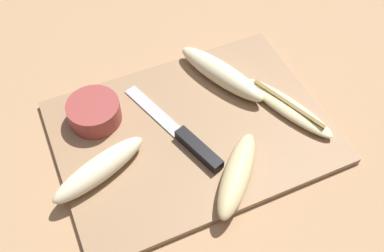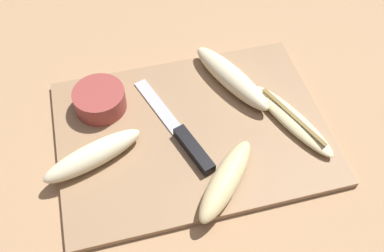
{
  "view_description": "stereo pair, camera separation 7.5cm",
  "coord_description": "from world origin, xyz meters",
  "px_view_note": "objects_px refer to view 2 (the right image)",
  "views": [
    {
      "loc": [
        -0.18,
        -0.41,
        0.62
      ],
      "look_at": [
        0.0,
        0.0,
        0.02
      ],
      "focal_mm": 42.0,
      "sensor_mm": 36.0,
      "label": 1
    },
    {
      "loc": [
        -0.11,
        -0.44,
        0.62
      ],
      "look_at": [
        0.0,
        0.0,
        0.02
      ],
      "focal_mm": 42.0,
      "sensor_mm": 36.0,
      "label": 2
    }
  ],
  "objects_px": {
    "banana_mellow_near": "(226,180)",
    "banana_bright_far": "(93,155)",
    "banana_soft_right": "(292,120)",
    "banana_pale_long": "(231,78)",
    "prep_bowl": "(100,100)",
    "knife": "(186,140)"
  },
  "relations": [
    {
      "from": "banana_soft_right",
      "to": "banana_mellow_near",
      "type": "bearing_deg",
      "value": -148.31
    },
    {
      "from": "banana_soft_right",
      "to": "banana_pale_long",
      "type": "bearing_deg",
      "value": 123.9
    },
    {
      "from": "knife",
      "to": "banana_soft_right",
      "type": "bearing_deg",
      "value": -19.92
    },
    {
      "from": "prep_bowl",
      "to": "knife",
      "type": "bearing_deg",
      "value": -41.57
    },
    {
      "from": "banana_mellow_near",
      "to": "banana_soft_right",
      "type": "relative_size",
      "value": 0.78
    },
    {
      "from": "banana_mellow_near",
      "to": "banana_soft_right",
      "type": "xyz_separation_m",
      "value": [
        0.14,
        0.09,
        -0.01
      ]
    },
    {
      "from": "banana_soft_right",
      "to": "knife",
      "type": "bearing_deg",
      "value": 178.38
    },
    {
      "from": "banana_bright_far",
      "to": "banana_soft_right",
      "type": "bearing_deg",
      "value": -0.87
    },
    {
      "from": "banana_mellow_near",
      "to": "banana_soft_right",
      "type": "height_order",
      "value": "banana_mellow_near"
    },
    {
      "from": "knife",
      "to": "banana_mellow_near",
      "type": "xyz_separation_m",
      "value": [
        0.04,
        -0.09,
        0.01
      ]
    },
    {
      "from": "banana_pale_long",
      "to": "banana_soft_right",
      "type": "relative_size",
      "value": 1.02
    },
    {
      "from": "banana_pale_long",
      "to": "banana_mellow_near",
      "type": "height_order",
      "value": "same"
    },
    {
      "from": "knife",
      "to": "banana_bright_far",
      "type": "xyz_separation_m",
      "value": [
        -0.15,
        -0.0,
        0.01
      ]
    },
    {
      "from": "banana_mellow_near",
      "to": "banana_bright_far",
      "type": "height_order",
      "value": "same"
    },
    {
      "from": "banana_pale_long",
      "to": "banana_soft_right",
      "type": "xyz_separation_m",
      "value": [
        0.07,
        -0.11,
        -0.01
      ]
    },
    {
      "from": "banana_pale_long",
      "to": "prep_bowl",
      "type": "height_order",
      "value": "same"
    },
    {
      "from": "banana_pale_long",
      "to": "banana_mellow_near",
      "type": "relative_size",
      "value": 1.31
    },
    {
      "from": "banana_soft_right",
      "to": "prep_bowl",
      "type": "relative_size",
      "value": 2.09
    },
    {
      "from": "banana_pale_long",
      "to": "prep_bowl",
      "type": "xyz_separation_m",
      "value": [
        -0.23,
        0.01,
        0.0
      ]
    },
    {
      "from": "banana_pale_long",
      "to": "banana_soft_right",
      "type": "height_order",
      "value": "banana_pale_long"
    },
    {
      "from": "banana_pale_long",
      "to": "prep_bowl",
      "type": "distance_m",
      "value": 0.23
    },
    {
      "from": "banana_pale_long",
      "to": "banana_bright_far",
      "type": "height_order",
      "value": "same"
    }
  ]
}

